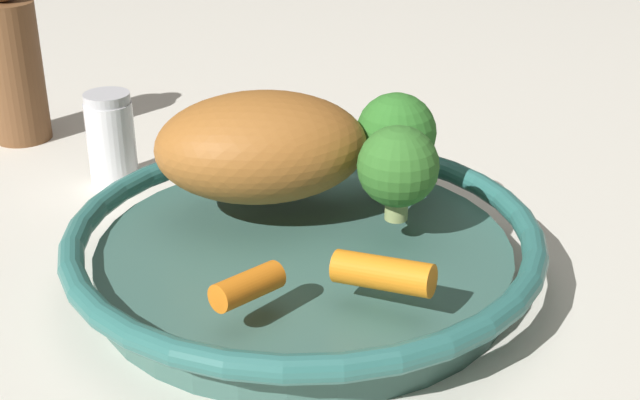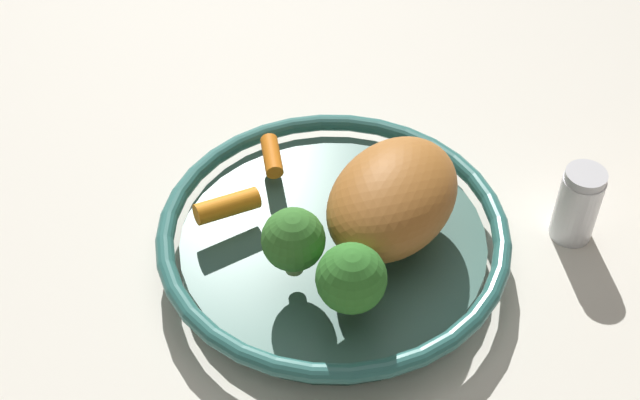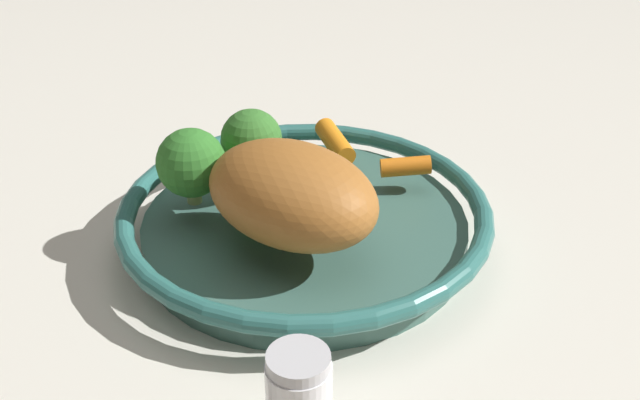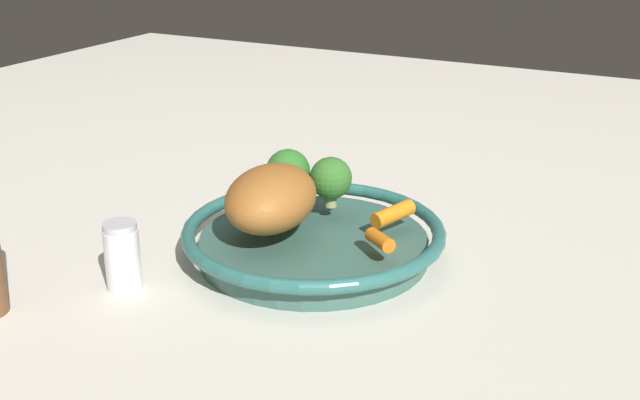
# 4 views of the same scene
# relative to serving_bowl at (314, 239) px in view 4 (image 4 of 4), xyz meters

# --- Properties ---
(ground_plane) EXTENTS (2.52, 2.52, 0.00)m
(ground_plane) POSITION_rel_serving_bowl_xyz_m (0.00, 0.00, -0.02)
(ground_plane) COLOR silver
(serving_bowl) EXTENTS (0.33, 0.33, 0.05)m
(serving_bowl) POSITION_rel_serving_bowl_xyz_m (0.00, 0.00, 0.00)
(serving_bowl) COLOR #3D665B
(serving_bowl) RESTS_ON ground_plane
(roast_chicken_piece) EXTENTS (0.13, 0.17, 0.08)m
(roast_chicken_piece) POSITION_rel_serving_bowl_xyz_m (-0.04, -0.03, 0.06)
(roast_chicken_piece) COLOR #A76429
(roast_chicken_piece) RESTS_ON serving_bowl
(baby_carrot_center) EXTENTS (0.05, 0.04, 0.02)m
(baby_carrot_center) POSITION_rel_serving_bowl_xyz_m (0.10, -0.03, 0.03)
(baby_carrot_center) COLOR orange
(baby_carrot_center) RESTS_ON serving_bowl
(baby_carrot_near_rim) EXTENTS (0.04, 0.06, 0.02)m
(baby_carrot_near_rim) POSITION_rel_serving_bowl_xyz_m (0.08, 0.05, 0.03)
(baby_carrot_near_rim) COLOR orange
(baby_carrot_near_rim) RESTS_ON serving_bowl
(broccoli_floret_large) EXTENTS (0.06, 0.06, 0.07)m
(broccoli_floret_large) POSITION_rel_serving_bowl_xyz_m (-0.07, 0.06, 0.06)
(broccoli_floret_large) COLOR #96AA66
(broccoli_floret_large) RESTS_ON serving_bowl
(broccoli_floret_edge) EXTENTS (0.06, 0.06, 0.07)m
(broccoli_floret_edge) POSITION_rel_serving_bowl_xyz_m (-0.01, 0.06, 0.06)
(broccoli_floret_edge) COLOR #99A866
(broccoli_floret_edge) RESTS_ON serving_bowl
(salt_shaker) EXTENTS (0.04, 0.04, 0.08)m
(salt_shaker) POSITION_rel_serving_bowl_xyz_m (-0.16, -0.17, 0.02)
(salt_shaker) COLOR white
(salt_shaker) RESTS_ON ground_plane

